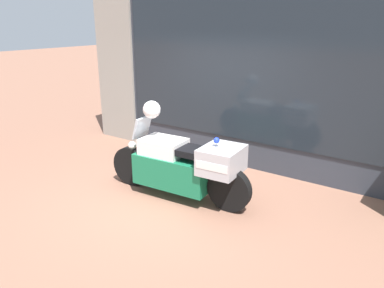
% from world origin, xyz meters
% --- Properties ---
extents(ground_plane, '(60.00, 60.00, 0.00)m').
position_xyz_m(ground_plane, '(0.00, 0.00, 0.00)').
color(ground_plane, '#8E604C').
extents(shop_building, '(6.94, 0.55, 3.78)m').
position_xyz_m(shop_building, '(-0.48, 2.00, 1.90)').
color(shop_building, '#333842').
rests_on(shop_building, ground).
extents(window_display, '(5.41, 0.30, 1.90)m').
position_xyz_m(window_display, '(0.46, 2.03, 0.46)').
color(window_display, slate).
rests_on(window_display, ground).
extents(paramedic_motorcycle, '(2.51, 0.73, 1.23)m').
position_xyz_m(paramedic_motorcycle, '(0.22, 0.07, 0.55)').
color(paramedic_motorcycle, black).
rests_on(paramedic_motorcycle, ground).
extents(white_helmet, '(0.28, 0.28, 0.28)m').
position_xyz_m(white_helmet, '(-0.35, 0.03, 1.37)').
color(white_helmet, white).
rests_on(white_helmet, paramedic_motorcycle).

